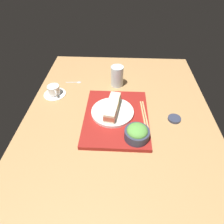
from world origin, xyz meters
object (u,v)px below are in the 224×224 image
object	(u,v)px
chopsticks_pair	(145,115)
drinking_glass	(118,76)
small_sauce_dish	(175,119)
coffee_cup	(55,91)
sandwich_far	(115,100)
sandwich_plate	(113,112)
salad_bowl	(138,133)
sandwich_near	(111,115)
teaspoon	(78,82)
sandwich_middle	(113,107)

from	to	relation	value
chopsticks_pair	drinking_glass	xyz separation A→B (cm)	(30.22, 14.98, 3.95)
chopsticks_pair	small_sauce_dish	size ratio (longest dim) A/B	3.31
coffee_cup	drinking_glass	world-z (taller)	drinking_glass
small_sauce_dish	drinking_glass	bearing A→B (deg)	45.63
sandwich_far	sandwich_plate	bearing A→B (deg)	171.73
sandwich_far	salad_bowl	size ratio (longest dim) A/B	0.71
drinking_glass	small_sauce_dish	size ratio (longest dim) A/B	1.94
salad_bowl	sandwich_near	bearing A→B (deg)	50.32
chopsticks_pair	teaspoon	world-z (taller)	chopsticks_pair
sandwich_middle	salad_bowl	bearing A→B (deg)	-143.91
teaspoon	coffee_cup	bearing A→B (deg)	140.78
sandwich_far	teaspoon	size ratio (longest dim) A/B	0.80
sandwich_plate	drinking_glass	distance (cm)	29.05
sandwich_far	teaspoon	world-z (taller)	sandwich_far
sandwich_plate	salad_bowl	world-z (taller)	salad_bowl
sandwich_plate	sandwich_near	world-z (taller)	sandwich_near
small_sauce_dish	teaspoon	size ratio (longest dim) A/B	0.66
small_sauce_dish	sandwich_near	bearing A→B (deg)	97.62
sandwich_near	sandwich_middle	world-z (taller)	same
sandwich_far	coffee_cup	size ratio (longest dim) A/B	0.61
sandwich_far	small_sauce_dish	xyz separation A→B (cm)	(-6.97, -31.40, -5.68)
sandwich_plate	coffee_cup	xyz separation A→B (cm)	(16.96, 35.57, -0.41)
salad_bowl	sandwich_far	bearing A→B (deg)	26.61
sandwich_near	drinking_glass	bearing A→B (deg)	-3.84
chopsticks_pair	drinking_glass	bearing A→B (deg)	26.37
sandwich_plate	sandwich_far	world-z (taller)	sandwich_far
sandwich_plate	small_sauce_dish	distance (cm)	32.33
sandwich_near	sandwich_far	size ratio (longest dim) A/B	1.00
sandwich_middle	salad_bowl	size ratio (longest dim) A/B	0.74
sandwich_plate	sandwich_far	distance (cm)	6.71
coffee_cup	salad_bowl	bearing A→B (deg)	-124.97
sandwich_middle	teaspoon	distance (cm)	39.52
sandwich_middle	small_sauce_dish	bearing A→B (deg)	-92.27
salad_bowl	coffee_cup	bearing A→B (deg)	55.03
chopsticks_pair	small_sauce_dish	xyz separation A→B (cm)	(0.15, -15.76, -1.83)
sandwich_near	small_sauce_dish	distance (cm)	33.81
coffee_cup	sandwich_middle	bearing A→B (deg)	-115.50
sandwich_plate	salad_bowl	size ratio (longest dim) A/B	1.94
sandwich_near	small_sauce_dish	xyz separation A→B (cm)	(4.42, -33.05, -5.58)
drinking_glass	salad_bowl	bearing A→B (deg)	-167.11
sandwich_middle	sandwich_far	distance (cm)	5.76
chopsticks_pair	teaspoon	size ratio (longest dim) A/B	2.19
sandwich_plate	coffee_cup	distance (cm)	39.41
sandwich_near	drinking_glass	distance (cm)	34.58
sandwich_far	coffee_cup	xyz separation A→B (cm)	(11.26, 36.40, -3.86)
sandwich_far	chopsticks_pair	world-z (taller)	sandwich_far
sandwich_near	chopsticks_pair	bearing A→B (deg)	-76.12
small_sauce_dish	chopsticks_pair	bearing A→B (deg)	90.55
sandwich_middle	sandwich_far	size ratio (longest dim) A/B	1.05
sandwich_plate	sandwich_middle	xyz separation A→B (cm)	(-0.00, -0.00, 3.34)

